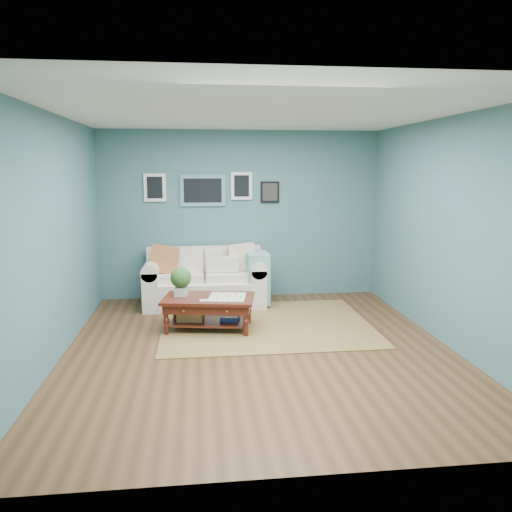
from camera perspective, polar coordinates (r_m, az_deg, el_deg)
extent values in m
plane|color=brown|center=(5.99, 0.35, -10.52)|extent=(5.00, 5.00, 0.00)
plane|color=white|center=(5.64, 0.39, 16.12)|extent=(5.00, 5.00, 0.00)
cube|color=#426B73|center=(8.13, -1.78, 4.71)|extent=(4.50, 0.02, 2.70)
cube|color=#426B73|center=(3.23, 5.77, -3.44)|extent=(4.50, 0.02, 2.70)
cube|color=#426B73|center=(5.83, -22.16, 1.88)|extent=(0.02, 5.00, 2.70)
cube|color=#426B73|center=(6.33, 21.03, 2.55)|extent=(0.02, 5.00, 2.70)
cube|color=slate|center=(8.05, -6.10, 7.46)|extent=(0.72, 0.03, 0.50)
cube|color=black|center=(8.03, -6.10, 7.45)|extent=(0.60, 0.01, 0.38)
cube|color=white|center=(8.07, -11.49, 7.68)|extent=(0.34, 0.03, 0.44)
cube|color=white|center=(8.08, -1.67, 8.01)|extent=(0.34, 0.03, 0.44)
cube|color=black|center=(8.13, 1.59, 7.32)|extent=(0.30, 0.03, 0.34)
cube|color=brown|center=(6.84, 1.17, -7.81)|extent=(2.79, 2.23, 0.01)
cube|color=silver|center=(7.79, -5.86, -4.14)|extent=(1.37, 0.85, 0.41)
cube|color=silver|center=(8.02, -5.95, -0.56)|extent=(1.79, 0.21, 0.46)
cube|color=silver|center=(7.80, -11.77, -3.56)|extent=(0.23, 0.85, 0.60)
cube|color=silver|center=(7.82, 0.02, -3.31)|extent=(0.23, 0.85, 0.60)
cylinder|color=silver|center=(7.74, -11.85, -1.40)|extent=(0.25, 0.85, 0.25)
cylinder|color=silver|center=(7.75, 0.02, -1.16)|extent=(0.25, 0.85, 0.25)
cube|color=silver|center=(7.68, -8.62, -2.38)|extent=(0.69, 0.54, 0.13)
cube|color=silver|center=(7.69, -3.15, -2.27)|extent=(0.69, 0.54, 0.13)
cube|color=silver|center=(7.90, -8.60, -0.29)|extent=(0.69, 0.12, 0.35)
cube|color=silver|center=(7.90, -3.29, -0.18)|extent=(0.69, 0.12, 0.35)
cube|color=#CB662E|center=(7.65, -10.41, -0.38)|extent=(0.47, 0.17, 0.46)
cube|color=#F0DCC8|center=(7.72, -1.63, -0.12)|extent=(0.46, 0.17, 0.45)
cube|color=beige|center=(7.61, -3.87, -0.96)|extent=(0.48, 0.12, 0.23)
cube|color=#71A5A5|center=(7.67, 0.12, -2.46)|extent=(0.33, 0.53, 0.77)
cube|color=#340D09|center=(6.57, -5.43, -4.86)|extent=(1.27, 0.87, 0.04)
cube|color=#340D09|center=(6.59, -5.42, -5.51)|extent=(1.18, 0.78, 0.12)
cube|color=#340D09|center=(6.65, -5.38, -7.44)|extent=(1.07, 0.67, 0.02)
sphere|color=gold|center=(6.34, -8.29, -6.21)|extent=(0.03, 0.03, 0.03)
sphere|color=gold|center=(6.25, -3.34, -6.33)|extent=(0.03, 0.03, 0.03)
cylinder|color=#340D09|center=(6.47, -10.22, -7.22)|extent=(0.06, 0.06, 0.40)
cylinder|color=#340D09|center=(6.32, -1.15, -7.48)|extent=(0.06, 0.06, 0.40)
cylinder|color=#340D09|center=(6.97, -9.24, -5.95)|extent=(0.06, 0.06, 0.40)
cylinder|color=#340D09|center=(6.83, -0.83, -6.15)|extent=(0.06, 0.06, 0.40)
cube|color=beige|center=(6.66, -8.54, -4.03)|extent=(0.18, 0.18, 0.12)
sphere|color=#325520|center=(6.62, -8.59, -2.47)|extent=(0.27, 0.27, 0.27)
cube|color=beige|center=(6.53, -3.30, -4.70)|extent=(0.54, 0.54, 0.01)
cube|color=#A0794D|center=(6.66, -7.49, -6.47)|extent=(0.37, 0.29, 0.20)
cube|color=navy|center=(6.62, -3.01, -6.90)|extent=(0.26, 0.21, 0.11)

